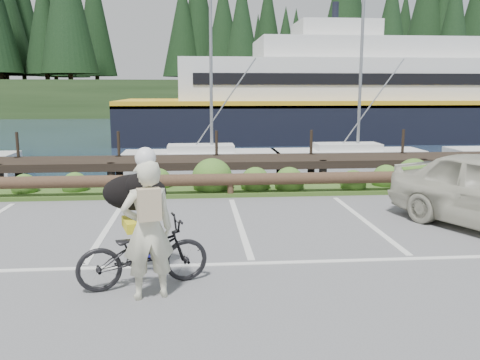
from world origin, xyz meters
name	(u,v)px	position (x,y,z in m)	size (l,w,h in m)	color
ground	(250,255)	(0.00, 0.00, 0.00)	(72.00, 72.00, 0.00)	#5C5D5F
harbor_backdrop	(203,106)	(0.40, 78.42, 0.00)	(170.00, 160.00, 30.00)	#1B2B43
vegetation_strip	(229,190)	(0.00, 5.30, 0.05)	(34.00, 1.60, 0.10)	#3D5B21
log_rail	(231,197)	(0.00, 4.60, 0.00)	(32.00, 0.30, 0.60)	#443021
bicycle	(143,253)	(-1.59, -1.16, 0.47)	(0.63, 1.80, 0.94)	black
cyclist	(148,230)	(-1.48, -1.57, 0.91)	(0.66, 0.44, 1.82)	beige
dog	(135,192)	(-1.75, -0.61, 1.21)	(0.92, 0.45, 0.53)	black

